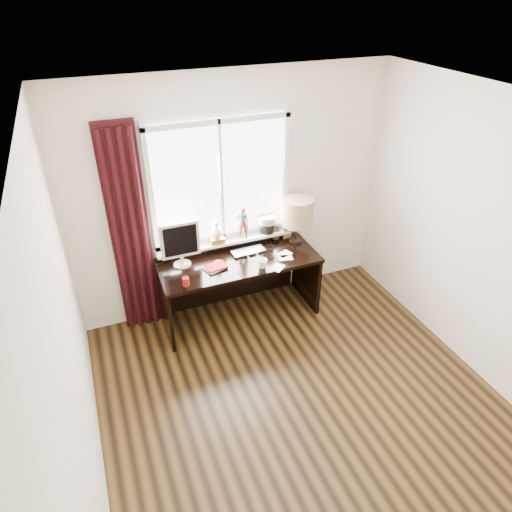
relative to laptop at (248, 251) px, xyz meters
name	(u,v)px	position (x,y,z in m)	size (l,w,h in m)	color
floor	(315,423)	(-0.05, -1.72, -0.76)	(3.50, 4.00, 0.00)	#4B3014
ceiling	(346,123)	(-0.05, -1.72, 1.84)	(3.50, 4.00, 0.00)	white
wall_back	(234,197)	(-0.05, 0.28, 0.54)	(3.50, 2.60, 0.00)	beige
wall_left	(71,372)	(-1.80, -1.72, 0.54)	(4.00, 2.60, 0.00)	beige
wall_right	(510,256)	(1.70, -1.72, 0.54)	(4.00, 2.60, 0.00)	beige
laptop	(248,251)	(0.00, 0.00, 0.00)	(0.36, 0.23, 0.03)	silver
mug	(262,263)	(0.03, -0.33, 0.04)	(0.10, 0.10, 0.10)	white
red_cup	(186,282)	(-0.78, -0.35, 0.03)	(0.07, 0.07, 0.09)	maroon
window	(224,200)	(-0.19, 0.23, 0.54)	(1.52, 0.20, 1.40)	white
curtain	(130,235)	(-1.18, 0.18, 0.35)	(0.38, 0.09, 2.25)	black
desk	(236,274)	(-0.15, 0.00, -0.26)	(1.70, 0.70, 0.75)	black
monitor	(180,242)	(-0.73, 0.02, 0.26)	(0.40, 0.18, 0.49)	beige
notebook_stack	(215,267)	(-0.43, -0.16, 0.00)	(0.26, 0.22, 0.03)	beige
brush_holder	(276,233)	(0.40, 0.18, 0.05)	(0.09, 0.09, 0.25)	black
icon_frame	(287,233)	(0.52, 0.12, 0.05)	(0.10, 0.03, 0.13)	gold
table_lamp	(297,212)	(0.58, 0.03, 0.35)	(0.35, 0.35, 0.52)	black
loose_papers	(283,260)	(0.28, -0.27, -0.01)	(0.36, 0.38, 0.00)	white
desk_cables	(264,252)	(0.16, -0.06, -0.01)	(0.34, 0.33, 0.01)	black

